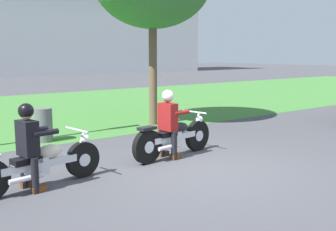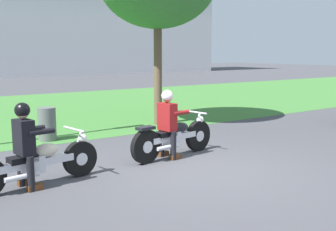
# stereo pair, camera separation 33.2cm
# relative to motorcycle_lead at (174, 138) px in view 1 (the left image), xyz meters

# --- Properties ---
(ground) EXTENTS (120.00, 120.00, 0.00)m
(ground) POSITION_rel_motorcycle_lead_xyz_m (-0.14, -1.02, -0.41)
(ground) COLOR #424247
(grass_verge) EXTENTS (60.00, 12.00, 0.01)m
(grass_verge) POSITION_rel_motorcycle_lead_xyz_m (-0.14, 8.51, -0.40)
(grass_verge) COLOR #3D7533
(grass_verge) RESTS_ON ground
(motorcycle_lead) EXTENTS (2.19, 0.68, 0.90)m
(motorcycle_lead) POSITION_rel_motorcycle_lead_xyz_m (0.00, 0.00, 0.00)
(motorcycle_lead) COLOR black
(motorcycle_lead) RESTS_ON ground
(rider_lead) EXTENTS (0.59, 0.51, 1.42)m
(rider_lead) POSITION_rel_motorcycle_lead_xyz_m (-0.17, -0.02, 0.42)
(rider_lead) COLOR black
(rider_lead) RESTS_ON ground
(motorcycle_follow) EXTENTS (2.25, 0.69, 0.87)m
(motorcycle_follow) POSITION_rel_motorcycle_lead_xyz_m (-2.93, -0.24, -0.02)
(motorcycle_follow) COLOR black
(motorcycle_follow) RESTS_ON ground
(rider_follow) EXTENTS (0.59, 0.51, 1.39)m
(rider_follow) POSITION_rel_motorcycle_lead_xyz_m (-3.10, -0.27, 0.41)
(rider_follow) COLOR black
(rider_follow) RESTS_ON ground
(trash_can) EXTENTS (0.44, 0.44, 0.83)m
(trash_can) POSITION_rel_motorcycle_lead_xyz_m (-1.65, 3.08, 0.01)
(trash_can) COLOR #595E5B
(trash_can) RESTS_ON ground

